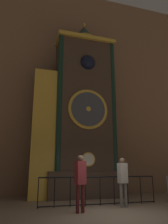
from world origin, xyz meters
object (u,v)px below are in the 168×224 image
(visitor_far, at_px, (123,177))
(visitor_near, at_px, (80,177))
(stanchion_post, at_px, (168,193))
(clock_tower, at_px, (78,114))

(visitor_far, bearing_deg, visitor_near, -176.32)
(visitor_near, bearing_deg, stanchion_post, -3.75)
(visitor_near, height_order, visitor_far, visitor_near)
(clock_tower, bearing_deg, stanchion_post, -36.62)
(clock_tower, distance_m, visitor_far, 4.49)
(clock_tower, height_order, stanchion_post, clock_tower)
(visitor_near, height_order, stanchion_post, visitor_near)
(visitor_far, relative_size, stanchion_post, 1.67)
(visitor_far, distance_m, stanchion_post, 2.58)
(clock_tower, bearing_deg, visitor_far, -72.98)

